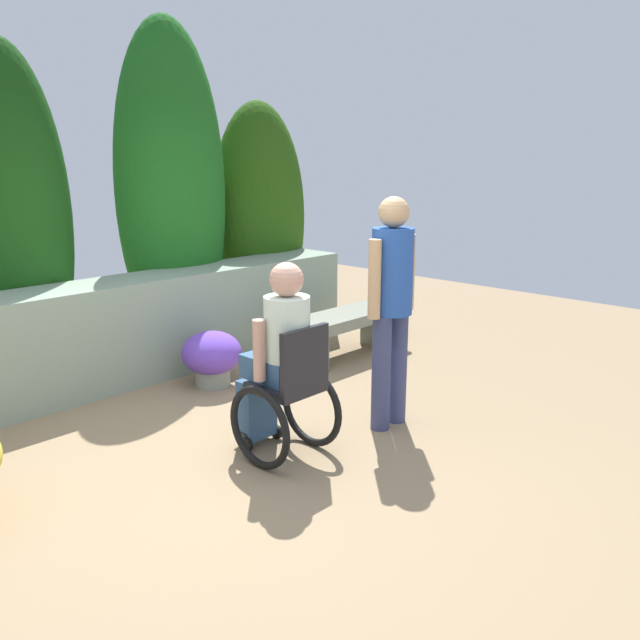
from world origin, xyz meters
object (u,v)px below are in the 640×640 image
at_px(person_standing_companion, 391,298).
at_px(flower_pot_purple_near, 212,356).
at_px(stone_bench, 346,327).
at_px(person_in_wheelchair, 282,367).

height_order(person_standing_companion, flower_pot_purple_near, person_standing_companion).
bearing_deg(person_standing_companion, flower_pot_purple_near, 94.75).
relative_size(stone_bench, person_standing_companion, 0.87).
xyz_separation_m(person_in_wheelchair, person_standing_companion, (0.89, -0.21, 0.36)).
bearing_deg(person_in_wheelchair, stone_bench, 29.50).
bearing_deg(flower_pot_purple_near, stone_bench, -10.58).
distance_m(stone_bench, person_standing_companion, 1.89).
relative_size(person_in_wheelchair, person_standing_companion, 0.78).
relative_size(person_standing_companion, flower_pot_purple_near, 3.25).
distance_m(person_standing_companion, flower_pot_purple_near, 1.85).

